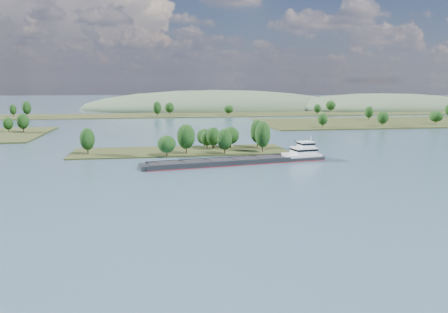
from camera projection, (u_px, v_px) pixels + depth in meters
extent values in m
plane|color=#354C5D|center=(190.00, 180.00, 147.98)|extent=(1800.00, 1800.00, 0.00)
cube|color=#293216|center=(180.00, 152.00, 206.40)|extent=(100.00, 30.00, 1.20)
cylinder|color=black|center=(225.00, 149.00, 197.55)|extent=(0.50, 0.50, 3.73)
ellipsoid|color=black|center=(225.00, 139.00, 196.73)|extent=(6.86, 6.86, 9.60)
cylinder|color=black|center=(204.00, 144.00, 216.71)|extent=(0.50, 0.50, 3.01)
ellipsoid|color=black|center=(204.00, 136.00, 216.06)|extent=(7.49, 7.49, 7.75)
cylinder|color=black|center=(186.00, 149.00, 197.52)|extent=(0.50, 0.50, 4.40)
ellipsoid|color=black|center=(186.00, 136.00, 196.56)|extent=(8.18, 8.18, 11.32)
cylinder|color=black|center=(207.00, 146.00, 212.29)|extent=(0.50, 0.50, 2.85)
ellipsoid|color=black|center=(207.00, 138.00, 211.67)|extent=(6.52, 6.52, 7.32)
cylinder|color=black|center=(167.00, 152.00, 191.65)|extent=(0.50, 0.50, 2.97)
ellipsoid|color=black|center=(167.00, 144.00, 191.00)|extent=(8.08, 8.08, 7.63)
cylinder|color=black|center=(88.00, 150.00, 195.76)|extent=(0.50, 0.50, 3.87)
ellipsoid|color=black|center=(87.00, 139.00, 194.91)|extent=(6.72, 6.72, 9.95)
cylinder|color=black|center=(213.00, 146.00, 209.88)|extent=(0.50, 0.50, 3.52)
ellipsoid|color=black|center=(213.00, 136.00, 209.11)|extent=(6.88, 6.88, 9.04)
cylinder|color=black|center=(257.00, 143.00, 216.01)|extent=(0.50, 0.50, 4.53)
ellipsoid|color=black|center=(257.00, 131.00, 215.02)|extent=(7.21, 7.21, 11.64)
cylinder|color=black|center=(262.00, 147.00, 200.68)|extent=(0.50, 0.50, 4.72)
ellipsoid|color=black|center=(263.00, 134.00, 199.65)|extent=(7.26, 7.26, 12.13)
cylinder|color=black|center=(231.00, 144.00, 215.85)|extent=(0.50, 0.50, 3.38)
ellipsoid|color=black|center=(231.00, 135.00, 215.11)|extent=(8.43, 8.43, 8.69)
cylinder|color=black|center=(23.00, 129.00, 278.18)|extent=(0.50, 0.50, 3.91)
ellipsoid|color=black|center=(23.00, 121.00, 277.32)|extent=(7.28, 7.28, 10.06)
cylinder|color=black|center=(9.00, 130.00, 278.76)|extent=(0.50, 0.50, 3.09)
ellipsoid|color=black|center=(8.00, 123.00, 278.08)|extent=(6.32, 6.32, 7.94)
cylinder|color=black|center=(322.00, 125.00, 306.08)|extent=(0.50, 0.50, 3.34)
ellipsoid|color=black|center=(323.00, 119.00, 305.35)|extent=(6.75, 6.75, 8.58)
cylinder|color=black|center=(436.00, 122.00, 329.99)|extent=(0.50, 0.50, 3.25)
ellipsoid|color=black|center=(436.00, 116.00, 329.28)|extent=(9.68, 9.68, 8.37)
cylinder|color=black|center=(382.00, 124.00, 312.98)|extent=(0.50, 0.50, 3.68)
ellipsoid|color=black|center=(383.00, 117.00, 312.18)|extent=(7.80, 7.80, 9.45)
cylinder|color=black|center=(384.00, 122.00, 328.44)|extent=(0.50, 0.50, 2.89)
ellipsoid|color=black|center=(385.00, 117.00, 327.81)|extent=(5.71, 5.71, 7.42)
cylinder|color=black|center=(369.00, 118.00, 361.76)|extent=(0.50, 0.50, 3.78)
ellipsoid|color=black|center=(369.00, 112.00, 360.93)|extent=(6.78, 6.78, 9.71)
cylinder|color=black|center=(448.00, 115.00, 389.08)|extent=(0.50, 0.50, 3.76)
cube|color=#293216|center=(168.00, 115.00, 420.60)|extent=(900.00, 60.00, 1.20)
cylinder|color=black|center=(13.00, 115.00, 398.96)|extent=(0.50, 0.50, 3.76)
ellipsoid|color=black|center=(13.00, 109.00, 398.14)|extent=(5.92, 5.92, 9.66)
cylinder|color=black|center=(317.00, 113.00, 424.09)|extent=(0.50, 0.50, 3.32)
ellipsoid|color=black|center=(317.00, 108.00, 423.36)|extent=(7.16, 7.16, 8.55)
cylinder|color=black|center=(170.00, 113.00, 424.35)|extent=(0.50, 0.50, 3.81)
ellipsoid|color=black|center=(170.00, 108.00, 423.51)|extent=(8.57, 8.57, 9.80)
cylinder|color=black|center=(330.00, 110.00, 459.62)|extent=(0.50, 0.50, 3.93)
ellipsoid|color=black|center=(331.00, 105.00, 458.76)|extent=(10.14, 10.14, 10.11)
cylinder|color=black|center=(27.00, 114.00, 397.78)|extent=(0.50, 0.50, 4.72)
ellipsoid|color=black|center=(27.00, 108.00, 396.75)|extent=(7.79, 7.79, 12.13)
cylinder|color=black|center=(229.00, 113.00, 419.86)|extent=(0.50, 0.50, 3.08)
ellipsoid|color=black|center=(229.00, 109.00, 419.19)|extent=(8.99, 8.99, 7.93)
cylinder|color=black|center=(157.00, 114.00, 401.07)|extent=(0.50, 0.50, 4.57)
ellipsoid|color=black|center=(157.00, 108.00, 400.07)|extent=(7.55, 7.55, 11.75)
ellipsoid|color=#40563B|center=(383.00, 108.00, 527.72)|extent=(260.00, 140.00, 36.00)
ellipsoid|color=#40563B|center=(216.00, 108.00, 526.96)|extent=(320.00, 160.00, 44.00)
cube|color=black|center=(238.00, 162.00, 177.21)|extent=(75.66, 22.20, 2.07)
cube|color=#A01119|center=(238.00, 163.00, 177.29)|extent=(75.88, 22.41, 0.23)
cube|color=black|center=(217.00, 158.00, 178.92)|extent=(57.45, 10.40, 0.75)
cube|color=black|center=(224.00, 162.00, 170.32)|extent=(57.45, 10.40, 0.75)
cube|color=black|center=(220.00, 161.00, 174.64)|extent=(56.99, 18.04, 0.28)
cube|color=black|center=(169.00, 163.00, 168.08)|extent=(9.66, 9.05, 0.33)
cube|color=black|center=(195.00, 161.00, 171.34)|extent=(9.66, 9.05, 0.33)
cube|color=black|center=(220.00, 160.00, 174.59)|extent=(9.66, 9.05, 0.33)
cube|color=black|center=(244.00, 158.00, 177.85)|extent=(9.66, 9.05, 0.33)
cube|color=black|center=(267.00, 157.00, 181.11)|extent=(9.66, 9.05, 0.33)
cube|color=black|center=(144.00, 167.00, 165.15)|extent=(4.23, 8.81, 1.88)
cylinder|color=black|center=(146.00, 164.00, 165.22)|extent=(0.26, 0.26, 2.07)
cube|color=silver|center=(302.00, 155.00, 186.12)|extent=(16.36, 11.47, 1.13)
cube|color=silver|center=(304.00, 150.00, 186.10)|extent=(10.55, 9.02, 2.82)
cube|color=black|center=(304.00, 149.00, 186.03)|extent=(10.77, 9.24, 0.85)
cube|color=silver|center=(306.00, 144.00, 185.97)|extent=(6.52, 6.52, 2.07)
cube|color=black|center=(306.00, 144.00, 185.91)|extent=(6.74, 6.74, 0.75)
cube|color=silver|center=(306.00, 142.00, 185.78)|extent=(6.96, 6.96, 0.19)
cylinder|color=silver|center=(311.00, 139.00, 186.32)|extent=(0.22, 0.22, 2.44)
cylinder|color=black|center=(295.00, 141.00, 187.19)|extent=(0.54, 0.54, 1.13)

